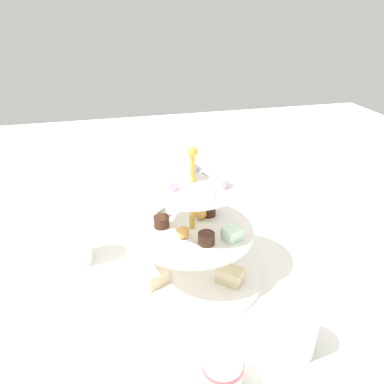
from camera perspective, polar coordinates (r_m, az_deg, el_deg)
ground_plane at (r=0.79m, az=0.00°, el=-12.01°), size 2.40×2.40×0.00m
tiered_serving_stand at (r=0.75m, az=-0.01°, el=-6.98°), size 0.29×0.29×0.27m
water_glass_tall_right at (r=0.83m, az=-17.34°, el=-6.69°), size 0.07×0.07×0.11m
water_glass_short_left at (r=0.65m, az=15.34°, el=-19.49°), size 0.06×0.06×0.08m
teacup_with_saucer at (r=0.60m, az=4.51°, el=-25.86°), size 0.09×0.09×0.05m
butter_knife_left at (r=1.04m, az=-0.05°, el=-1.58°), size 0.07×0.17×0.00m
butter_knife_right at (r=0.65m, az=-17.68°, el=-24.79°), size 0.13×0.13×0.00m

